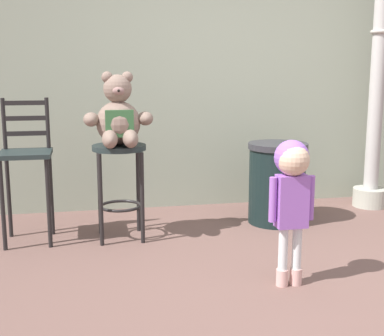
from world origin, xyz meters
TOP-DOWN VIEW (x-y plane):
  - ground_plane at (0.00, 0.00)m, footprint 24.00×24.00m
  - building_wall at (0.00, 2.26)m, footprint 7.86×0.30m
  - bar_stool_with_teddy at (-1.05, 1.22)m, footprint 0.42×0.42m
  - teddy_bear at (-1.05, 1.19)m, footprint 0.53×0.48m
  - child_walking at (-0.08, 0.07)m, footprint 0.29×0.23m
  - trash_bin at (0.33, 1.39)m, footprint 0.52×0.52m
  - lamppost at (1.43, 1.73)m, footprint 0.33×0.33m
  - bar_chair_empty at (-1.75, 1.29)m, footprint 0.39×0.39m

SIDE VIEW (x-z plane):
  - ground_plane at x=0.00m, z-range 0.00..0.00m
  - trash_bin at x=0.33m, z-range 0.00..0.71m
  - bar_stool_with_teddy at x=-1.05m, z-range 0.17..0.92m
  - bar_chair_empty at x=-1.75m, z-range 0.08..1.20m
  - child_walking at x=-0.08m, z-range 0.21..1.12m
  - teddy_bear at x=-1.05m, z-range 0.68..1.24m
  - lamppost at x=1.43m, z-range -0.30..2.60m
  - building_wall at x=0.00m, z-range 0.00..3.81m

